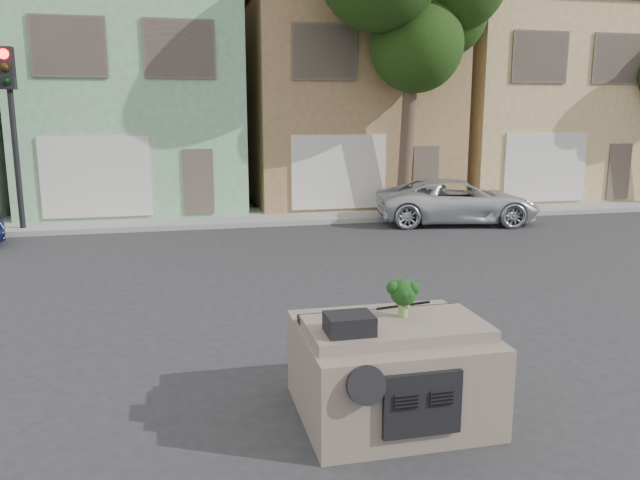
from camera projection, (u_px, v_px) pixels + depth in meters
name	position (u px, v px, depth m)	size (l,w,h in m)	color
ground_plane	(327.00, 326.00, 9.89)	(120.00, 120.00, 0.00)	#303033
sidewalk	(249.00, 217.00, 19.90)	(40.00, 3.00, 0.15)	gray
townhouse_mint	(136.00, 100.00, 22.21)	(7.20, 8.20, 7.55)	#82B688
townhouse_tan	(339.00, 101.00, 23.86)	(7.20, 8.20, 7.55)	#97764C
townhouse_beige	(516.00, 102.00, 25.52)	(7.20, 8.20, 7.55)	tan
silver_pickup	(456.00, 223.00, 19.20)	(2.25, 4.88, 1.36)	silver
traffic_signal	(14.00, 142.00, 17.01)	(0.40, 0.40, 5.10)	black
tree_near	(408.00, 83.00, 19.50)	(4.40, 4.00, 8.50)	#1B360E
car_dashboard	(391.00, 366.00, 6.91)	(2.00, 1.80, 1.12)	#78685B
instrument_hump	(349.00, 324.00, 6.32)	(0.48, 0.38, 0.20)	black
wiper_arm	(404.00, 305.00, 7.22)	(0.70, 0.03, 0.02)	black
broccoli	(404.00, 298.00, 6.82)	(0.35, 0.35, 0.43)	black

